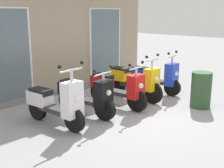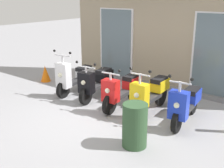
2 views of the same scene
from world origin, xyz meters
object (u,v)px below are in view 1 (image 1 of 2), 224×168
object	(u,v)px
scooter_yellow	(134,80)
curb_bollard	(169,74)
scooter_white	(56,103)
trash_bin	(201,90)
scooter_blue	(155,77)
scooter_red	(117,87)
scooter_black	(86,95)

from	to	relation	value
scooter_yellow	curb_bollard	distance (m)	1.86
scooter_white	trash_bin	size ratio (longest dim) A/B	1.84
scooter_blue	scooter_white	bearing A→B (deg)	-178.92
scooter_white	scooter_blue	bearing A→B (deg)	1.08
scooter_white	scooter_red	world-z (taller)	scooter_white
scooter_black	scooter_blue	xyz separation A→B (m)	(2.55, 0.03, -0.01)
scooter_yellow	scooter_black	bearing A→B (deg)	-178.80
scooter_red	trash_bin	size ratio (longest dim) A/B	1.96
scooter_yellow	scooter_red	bearing A→B (deg)	-172.06
scooter_black	curb_bollard	size ratio (longest dim) A/B	2.17
curb_bollard	scooter_white	bearing A→B (deg)	-177.18
scooter_red	curb_bollard	world-z (taller)	scooter_red
scooter_blue	curb_bollard	world-z (taller)	scooter_blue
scooter_black	scooter_yellow	xyz separation A→B (m)	(1.66, 0.03, 0.04)
scooter_yellow	curb_bollard	size ratio (longest dim) A/B	2.41
scooter_white	scooter_blue	world-z (taller)	scooter_white
scooter_blue	trash_bin	distance (m)	1.57
scooter_white	trash_bin	distance (m)	3.37
scooter_red	scooter_yellow	size ratio (longest dim) A/B	0.98
scooter_blue	curb_bollard	xyz separation A→B (m)	(0.96, 0.15, -0.10)
scooter_yellow	scooter_blue	size ratio (longest dim) A/B	1.07
scooter_yellow	scooter_white	bearing A→B (deg)	-178.50
scooter_black	scooter_blue	size ratio (longest dim) A/B	0.96
scooter_white	scooter_black	xyz separation A→B (m)	(0.79, 0.03, -0.02)
scooter_black	trash_bin	world-z (taller)	scooter_black
scooter_red	scooter_blue	world-z (taller)	scooter_blue
scooter_blue	trash_bin	world-z (taller)	scooter_blue
scooter_white	scooter_yellow	size ratio (longest dim) A/B	0.92
scooter_white	scooter_black	distance (m)	0.80
scooter_black	curb_bollard	distance (m)	3.51
scooter_black	trash_bin	distance (m)	2.70
scooter_white	scooter_red	xyz separation A→B (m)	(1.71, -0.04, -0.01)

